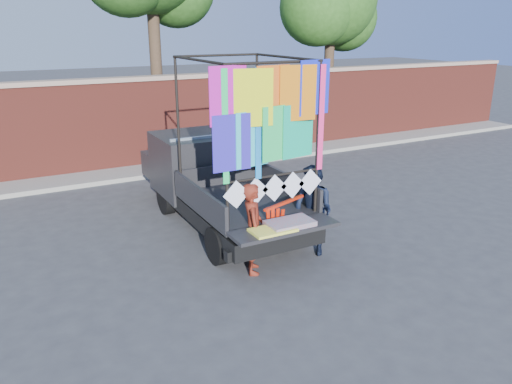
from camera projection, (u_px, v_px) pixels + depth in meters
name	position (u px, v px, depth m)	size (l,w,h in m)	color
ground	(251.00, 260.00, 8.86)	(90.00, 90.00, 0.00)	#38383A
brick_wall	(138.00, 122.00, 14.30)	(30.00, 0.45, 2.61)	maroon
curb	(148.00, 171.00, 14.12)	(30.00, 1.20, 0.12)	gray
tree_right	(333.00, 2.00, 17.51)	(4.20, 3.30, 6.62)	#38281C
pickup_truck	(211.00, 178.00, 10.63)	(2.18, 5.48, 3.45)	black
woman	(253.00, 228.00, 8.22)	(0.57, 0.37, 1.56)	maroon
man	(313.00, 211.00, 8.90)	(0.80, 0.62, 1.64)	black
streamer_bundle	(279.00, 215.00, 8.47)	(0.97, 0.39, 0.69)	red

